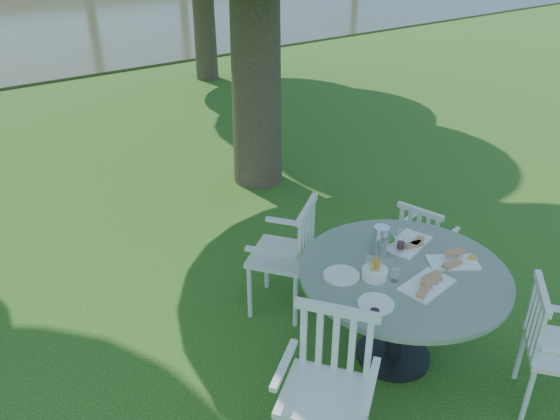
{
  "coord_description": "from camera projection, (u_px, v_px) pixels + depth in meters",
  "views": [
    {
      "loc": [
        -2.48,
        -2.99,
        2.97
      ],
      "look_at": [
        0.0,
        0.2,
        0.85
      ],
      "focal_mm": 35.0,
      "sensor_mm": 36.0,
      "label": 1
    }
  ],
  "objects": [
    {
      "name": "ground",
      "position": [
        294.0,
        303.0,
        4.81
      ],
      "size": [
        140.0,
        140.0,
        0.0
      ],
      "primitive_type": "plane",
      "color": "#19420D",
      "rests_on": "ground"
    },
    {
      "name": "table",
      "position": [
        402.0,
        286.0,
        3.91
      ],
      "size": [
        1.48,
        1.48,
        0.81
      ],
      "color": "black",
      "rests_on": "ground"
    },
    {
      "name": "chair_ne",
      "position": [
        421.0,
        240.0,
        4.82
      ],
      "size": [
        0.47,
        0.49,
        0.84
      ],
      "rotation": [
        0.0,
        0.0,
        -4.51
      ],
      "color": "silver",
      "rests_on": "ground"
    },
    {
      "name": "chair_nw",
      "position": [
        292.0,
        249.0,
        4.49
      ],
      "size": [
        0.69,
        0.68,
        1.01
      ],
      "rotation": [
        0.0,
        0.0,
        -2.54
      ],
      "color": "silver",
      "rests_on": "ground"
    },
    {
      "name": "chair_sw",
      "position": [
        330.0,
        376.0,
        3.24
      ],
      "size": [
        0.68,
        0.69,
        1.01
      ],
      "rotation": [
        0.0,
        0.0,
        -0.97
      ],
      "color": "silver",
      "rests_on": "ground"
    },
    {
      "name": "chair_se",
      "position": [
        549.0,
        340.0,
        3.58
      ],
      "size": [
        0.64,
        0.63,
        0.93
      ],
      "rotation": [
        0.0,
        0.0,
        0.65
      ],
      "color": "silver",
      "rests_on": "ground"
    },
    {
      "name": "tableware",
      "position": [
        393.0,
        258.0,
        3.9
      ],
      "size": [
        1.12,
        0.75,
        0.23
      ],
      "color": "white",
      "rests_on": "table"
    }
  ]
}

